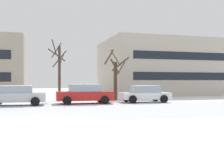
# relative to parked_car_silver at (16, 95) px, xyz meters

# --- Properties ---
(ground_plane) EXTENTS (120.00, 120.00, 0.00)m
(ground_plane) POSITION_rel_parked_car_silver_xyz_m (1.13, -8.57, -0.74)
(ground_plane) COLOR white
(road_surface) EXTENTS (80.00, 8.57, 0.00)m
(road_surface) POSITION_rel_parked_car_silver_xyz_m (1.13, -5.28, -0.74)
(road_surface) COLOR silver
(road_surface) RESTS_ON ground
(parked_car_silver) EXTENTS (4.22, 2.17, 1.46)m
(parked_car_silver) POSITION_rel_parked_car_silver_xyz_m (0.00, 0.00, 0.00)
(parked_car_silver) COLOR silver
(parked_car_silver) RESTS_ON ground
(parked_car_red) EXTENTS (4.47, 2.29, 1.53)m
(parked_car_red) POSITION_rel_parked_car_silver_xyz_m (5.08, 0.27, 0.03)
(parked_car_red) COLOR red
(parked_car_red) RESTS_ON ground
(parked_car_white) EXTENTS (4.17, 2.18, 1.42)m
(parked_car_white) POSITION_rel_parked_car_silver_xyz_m (10.15, 0.25, -0.02)
(parked_car_white) COLOR white
(parked_car_white) RESTS_ON ground
(tree_far_mid) EXTENTS (1.79, 1.82, 5.59)m
(tree_far_mid) POSITION_rel_parked_car_silver_xyz_m (3.44, 4.25, 2.10)
(tree_far_mid) COLOR #423326
(tree_far_mid) RESTS_ON ground
(tree_far_right) EXTENTS (2.42, 1.94, 4.81)m
(tree_far_right) POSITION_rel_parked_car_silver_xyz_m (8.53, 3.34, 1.46)
(tree_far_right) COLOR #423326
(tree_far_right) RESTS_ON ground
(building_far_right) EXTENTS (15.40, 10.88, 7.15)m
(building_far_right) POSITION_rel_parked_car_silver_xyz_m (17.86, 12.63, 2.83)
(building_far_right) COLOR #B2A899
(building_far_right) RESTS_ON ground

